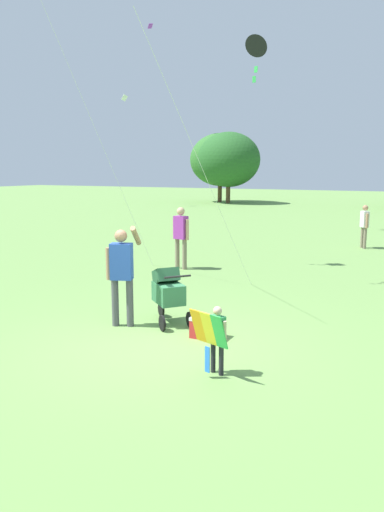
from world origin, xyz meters
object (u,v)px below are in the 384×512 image
Objects in this scene: person_adult_flyer at (122,269)px; stroller at (168,290)px; person_red_shirt at (364,223)px; child_with_butterfly_kite at (215,334)px; kite_adult_black at (255,50)px; person_sitting_far at (181,233)px; cooler_box at (205,327)px.

person_adult_flyer reaches higher than stroller.
person_red_shirt is (2.02, 10.56, 0.30)m from stroller.
person_adult_flyer reaches higher than child_with_butterfly_kite.
kite_adult_black reaches higher than person_red_shirt.
person_adult_flyer is 5.18m from person_sitting_far.
stroller is 1.12m from cooler_box.
child_with_butterfly_kite reaches higher than cooler_box.
person_sitting_far is 3.87× the size of cooler_box.
person_red_shirt is at bearing 84.40° from cooler_box.
kite_adult_black is at bearing 99.06° from cooler_box.
person_sitting_far is (-4.11, -6.11, 0.12)m from person_red_shirt.
child_with_butterfly_kite is 0.62× the size of person_red_shirt.
person_red_shirt is (2.66, 11.09, -0.14)m from person_adult_flyer.
cooler_box is at bearing -24.16° from stroller.
stroller is at bearing -64.87° from person_sitting_far.
stroller is 0.60× the size of person_sitting_far.
person_sitting_far is (-2.41, 0.98, -4.37)m from kite_adult_black.
cooler_box is (0.62, -3.89, -5.22)m from kite_adult_black.
person_adult_flyer is 0.94m from stroller.
person_sitting_far is at bearing 121.88° from cooler_box.
person_red_shirt reaches higher than stroller.
kite_adult_black is 3.74× the size of person_red_shirt.
stroller is 0.67× the size of person_red_shirt.
person_adult_flyer is at bearing -176.30° from cooler_box.
child_with_butterfly_kite is 0.17× the size of kite_adult_black.
person_sitting_far is at bearing 106.27° from person_adult_flyer.
kite_adult_black is 6.54m from cooler_box.
stroller is at bearing -100.83° from person_red_shirt.
person_red_shirt is (1.70, 7.10, -4.49)m from kite_adult_black.
child_with_butterfly_kite is 2.13× the size of cooler_box.
person_red_shirt is 7.37m from person_sitting_far.
cooler_box is (-1.08, -10.99, -0.73)m from person_red_shirt.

